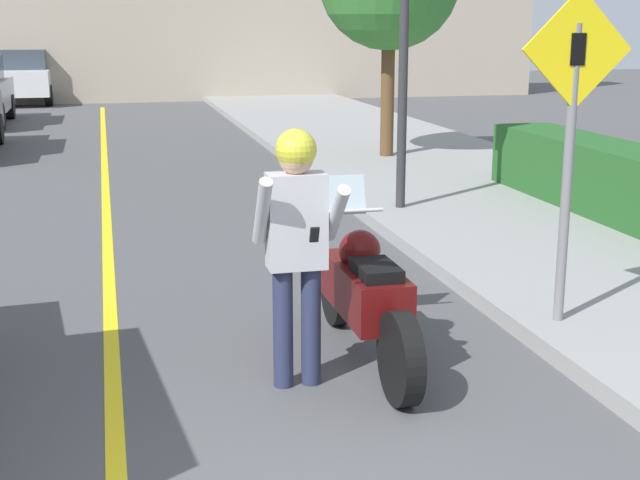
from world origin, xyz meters
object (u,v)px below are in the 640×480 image
object	(u,v)px
motorcycle	(365,294)
parked_car_white	(22,76)
person_biker	(297,230)
crossing_sign	(571,127)

from	to	relation	value
motorcycle	parked_car_white	bearing A→B (deg)	100.27
motorcycle	person_biker	bearing A→B (deg)	-147.72
person_biker	crossing_sign	world-z (taller)	crossing_sign
person_biker	crossing_sign	xyz separation A→B (m)	(2.27, 0.46, 0.59)
motorcycle	crossing_sign	xyz separation A→B (m)	(1.67, 0.08, 1.20)
crossing_sign	parked_car_white	size ratio (longest dim) A/B	0.62
crossing_sign	parked_car_white	xyz separation A→B (m)	(-5.94, 23.53, -0.86)
parked_car_white	motorcycle	bearing A→B (deg)	-79.73
crossing_sign	person_biker	bearing A→B (deg)	-168.53
motorcycle	crossing_sign	distance (m)	2.06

